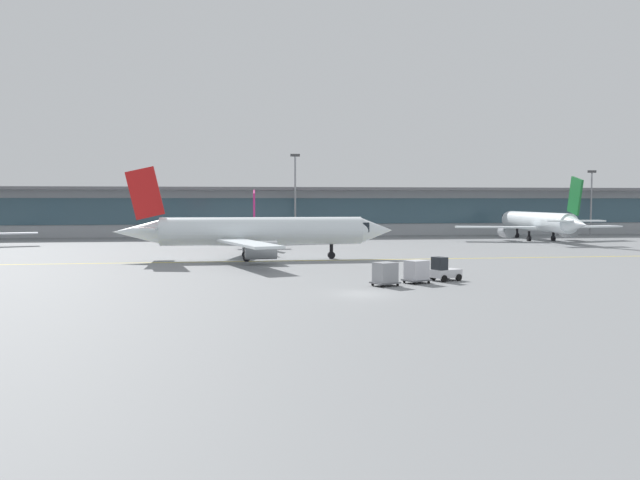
{
  "coord_description": "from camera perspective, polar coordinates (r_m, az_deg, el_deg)",
  "views": [
    {
      "loc": [
        -9.45,
        -47.17,
        6.98
      ],
      "look_at": [
        -0.99,
        17.46,
        3.0
      ],
      "focal_mm": 36.21,
      "sensor_mm": 36.0,
      "label": 1
    }
  ],
  "objects": [
    {
      "name": "ground_plane",
      "position": [
        48.61,
        3.84,
        -4.77
      ],
      "size": [
        400.0,
        400.0,
        0.0
      ],
      "primitive_type": "plane",
      "color": "gray"
    },
    {
      "name": "taxiway_centreline_stripe",
      "position": [
        74.79,
        -5.05,
        -1.87
      ],
      "size": [
        109.99,
        2.02,
        0.01
      ],
      "primitive_type": "cube",
      "rotation": [
        0.0,
        0.0,
        0.02
      ],
      "color": "yellow",
      "rests_on": "ground_plane"
    },
    {
      "name": "terminal_concourse",
      "position": [
        130.29,
        -3.3,
        2.58
      ],
      "size": [
        185.99,
        11.0,
        9.6
      ],
      "color": "#9EA3A8",
      "rests_on": "ground_plane"
    },
    {
      "name": "gate_airplane_1",
      "position": [
        105.8,
        -5.79,
        1.09
      ],
      "size": [
        24.11,
        25.91,
        8.59
      ],
      "rotation": [
        0.0,
        0.0,
        1.53
      ],
      "color": "silver",
      "rests_on": "ground_plane"
    },
    {
      "name": "gate_airplane_2",
      "position": [
        119.16,
        18.68,
        1.51
      ],
      "size": [
        30.34,
        32.56,
        10.8
      ],
      "rotation": [
        0.0,
        0.0,
        1.55
      ],
      "color": "white",
      "rests_on": "ground_plane"
    },
    {
      "name": "taxiing_regional_jet",
      "position": [
        76.53,
        -5.44,
        0.71
      ],
      "size": [
        32.95,
        30.72,
        10.94
      ],
      "rotation": [
        0.0,
        0.0,
        0.02
      ],
      "color": "white",
      "rests_on": "ground_plane"
    },
    {
      "name": "baggage_tug",
      "position": [
        57.26,
        10.9,
        -2.67
      ],
      "size": [
        2.95,
        2.43,
        2.1
      ],
      "rotation": [
        0.0,
        0.0,
        0.43
      ],
      "color": "silver",
      "rests_on": "ground_plane"
    },
    {
      "name": "cargo_dolly_lead",
      "position": [
        55.19,
        8.53,
        -2.71
      ],
      "size": [
        2.57,
        2.33,
        1.94
      ],
      "rotation": [
        0.0,
        0.0,
        0.43
      ],
      "color": "#595B60",
      "rests_on": "ground_plane"
    },
    {
      "name": "cargo_dolly_trailing",
      "position": [
        53.09,
        5.78,
        -2.93
      ],
      "size": [
        2.57,
        2.33,
        1.94
      ],
      "rotation": [
        0.0,
        0.0,
        0.43
      ],
      "color": "#595B60",
      "rests_on": "ground_plane"
    },
    {
      "name": "apron_light_mast_1",
      "position": [
        123.34,
        -2.21,
        4.26
      ],
      "size": [
        1.8,
        0.36,
        15.87
      ],
      "color": "gray",
      "rests_on": "ground_plane"
    },
    {
      "name": "apron_light_mast_2",
      "position": [
        142.65,
        22.84,
        3.33
      ],
      "size": [
        1.8,
        0.36,
        13.15
      ],
      "color": "gray",
      "rests_on": "ground_plane"
    }
  ]
}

